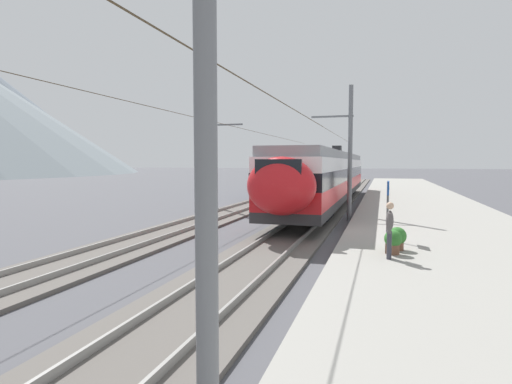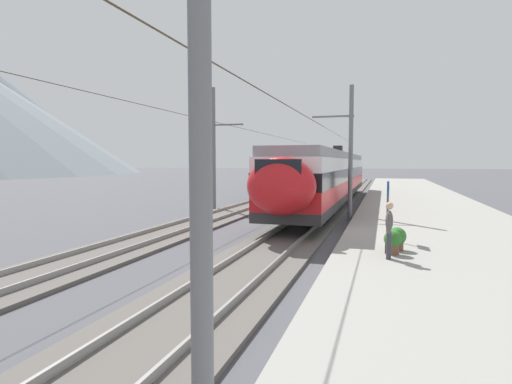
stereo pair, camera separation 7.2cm
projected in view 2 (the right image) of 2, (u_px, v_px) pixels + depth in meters
ground_plane at (320, 238)px, 17.57m from camera, size 400.00×400.00×0.00m
platform_slab at (450, 241)px, 16.07m from camera, size 120.00×8.05×0.32m
track_near at (292, 235)px, 17.92m from camera, size 120.00×3.00×0.28m
track_far at (180, 229)px, 19.50m from camera, size 120.00×3.00×0.28m
train_near_platform at (330, 176)px, 29.90m from camera, size 31.03×2.97×4.27m
train_far_track at (302, 171)px, 47.91m from camera, size 27.75×2.99×4.27m
catenary_mast_west at (187, 52)px, 4.20m from camera, size 46.11×2.27×8.33m
catenary_mast_mid at (348, 150)px, 22.59m from camera, size 46.11×2.27×7.32m
catenary_mast_far_side at (216, 147)px, 27.99m from camera, size 46.11×2.25×8.17m
platform_sign at (388, 197)px, 15.22m from camera, size 0.70×0.08×2.17m
passenger_walking at (389, 227)px, 12.27m from camera, size 0.53×0.22×1.69m
handbag_beside_passenger at (388, 248)px, 13.13m from camera, size 0.32×0.18×0.44m
potted_plant_platform_edge at (393, 241)px, 12.91m from camera, size 0.54×0.54×0.76m
potted_plant_by_shelter at (397, 237)px, 13.54m from camera, size 0.59×0.59×0.75m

